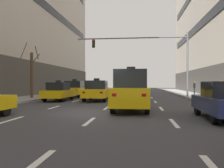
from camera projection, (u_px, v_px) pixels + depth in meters
name	position (u px, v px, depth m)	size (l,w,h in m)	color
ground_plane	(101.00, 112.00, 12.29)	(120.00, 120.00, 0.00)	#38383D
lane_stripe_l1_s3	(11.00, 120.00, 9.67)	(0.16, 2.00, 0.01)	silver
lane_stripe_l1_s4	(54.00, 107.00, 14.64)	(0.16, 2.00, 0.01)	silver
lane_stripe_l1_s5	(76.00, 101.00, 19.61)	(0.16, 2.00, 0.01)	silver
lane_stripe_l1_s6	(88.00, 97.00, 24.58)	(0.16, 2.00, 0.01)	silver
lane_stripe_l1_s7	(97.00, 95.00, 29.55)	(0.16, 2.00, 0.01)	silver
lane_stripe_l1_s8	(103.00, 93.00, 34.52)	(0.16, 2.00, 0.01)	silver
lane_stripe_l1_s9	(107.00, 92.00, 39.49)	(0.16, 2.00, 0.01)	silver
lane_stripe_l1_s10	(111.00, 91.00, 44.46)	(0.16, 2.00, 0.01)	silver
lane_stripe_l2_s2	(33.00, 166.00, 4.34)	(0.16, 2.00, 0.01)	silver
lane_stripe_l2_s3	(89.00, 121.00, 9.31)	(0.16, 2.00, 0.01)	silver
lane_stripe_l2_s4	(106.00, 108.00, 14.28)	(0.16, 2.00, 0.01)	silver
lane_stripe_l2_s5	(115.00, 101.00, 19.25)	(0.16, 2.00, 0.01)	silver
lane_stripe_l2_s6	(120.00, 98.00, 24.22)	(0.16, 2.00, 0.01)	silver
lane_stripe_l2_s7	(123.00, 95.00, 29.19)	(0.16, 2.00, 0.01)	silver
lane_stripe_l2_s8	(125.00, 93.00, 34.15)	(0.16, 2.00, 0.01)	silver
lane_stripe_l2_s9	(127.00, 92.00, 39.12)	(0.16, 2.00, 0.01)	silver
lane_stripe_l2_s10	(128.00, 91.00, 44.09)	(0.16, 2.00, 0.01)	silver
lane_stripe_l3_s3	(174.00, 123.00, 8.95)	(0.16, 2.00, 0.01)	silver
lane_stripe_l3_s4	(161.00, 109.00, 13.92)	(0.16, 2.00, 0.01)	silver
lane_stripe_l3_s5	(155.00, 102.00, 18.88)	(0.16, 2.00, 0.01)	silver
lane_stripe_l3_s6	(152.00, 98.00, 23.85)	(0.16, 2.00, 0.01)	silver
lane_stripe_l3_s7	(149.00, 95.00, 28.82)	(0.16, 2.00, 0.01)	silver
lane_stripe_l3_s8	(148.00, 93.00, 33.79)	(0.16, 2.00, 0.01)	silver
lane_stripe_l3_s9	(147.00, 92.00, 38.76)	(0.16, 2.00, 0.01)	silver
lane_stripe_l3_s10	(146.00, 91.00, 43.73)	(0.16, 2.00, 0.01)	silver
taxi_driving_0	(75.00, 89.00, 25.32)	(1.94, 4.59, 1.90)	black
taxi_driving_1	(97.00, 91.00, 19.97)	(2.00, 4.60, 1.90)	black
taxi_driving_2	(59.00, 92.00, 20.01)	(1.82, 4.19, 1.73)	black
car_driving_3	(137.00, 87.00, 36.69)	(1.92, 4.42, 1.64)	black
taxi_driving_5	(131.00, 91.00, 12.90)	(1.96, 4.60, 2.40)	black
taxi_driving_6	(135.00, 90.00, 23.53)	(1.95, 4.33, 1.77)	black
car_parked_1	(224.00, 101.00, 9.83)	(1.81, 4.25, 1.59)	black
traffic_signal_0	(151.00, 51.00, 24.59)	(11.60, 0.35, 6.60)	#4C4C51
street_tree_0	(32.00, 73.00, 21.91)	(1.46, 1.50, 5.27)	#4C3823
pedestrian_0	(194.00, 87.00, 26.75)	(0.30, 0.51, 1.54)	#383D59
pedestrian_1	(221.00, 89.00, 18.00)	(0.46, 0.35, 1.53)	brown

